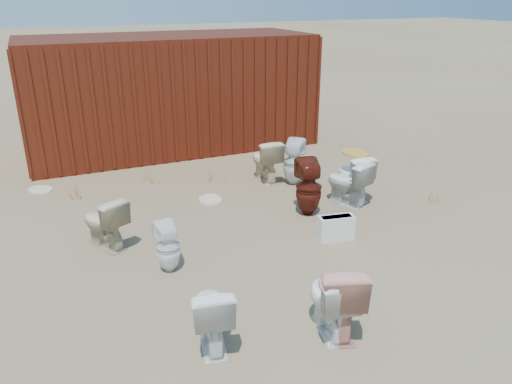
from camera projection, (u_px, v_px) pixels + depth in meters
name	position (u px, v px, depth m)	size (l,w,h in m)	color
ground	(274.00, 244.00, 6.88)	(100.00, 100.00, 0.00)	brown
shipping_container	(171.00, 92.00, 10.85)	(6.00, 2.40, 2.40)	#47170B
toilet_front_a	(211.00, 313.00, 4.79)	(0.40, 0.70, 0.72)	white
toilet_front_pink	(338.00, 295.00, 5.00)	(0.45, 0.80, 0.81)	tan
toilet_front_c	(331.00, 301.00, 4.98)	(0.40, 0.71, 0.72)	white
toilet_front_maroon	(309.00, 187.00, 7.65)	(0.40, 0.41, 0.88)	#52170E
toilet_front_e	(348.00, 183.00, 8.02)	(0.42, 0.74, 0.76)	silver
toilet_back_a	(168.00, 247.00, 6.11)	(0.30, 0.30, 0.66)	white
toilet_back_beige_left	(104.00, 222.00, 6.67)	(0.41, 0.71, 0.73)	#C0B38D
toilet_back_beige_right	(265.00, 160.00, 9.05)	(0.44, 0.77, 0.79)	beige
toilet_back_yellowlid	(353.00, 176.00, 8.30)	(0.43, 0.76, 0.77)	white
toilet_back_e	(294.00, 162.00, 8.89)	(0.37, 0.38, 0.82)	white
yellow_lid	(355.00, 153.00, 8.15)	(0.39, 0.49, 0.03)	#C38A22
loose_tank	(336.00, 228.00, 6.95)	(0.50, 0.20, 0.35)	silver
loose_lid_near	(210.00, 200.00, 8.32)	(0.38, 0.49, 0.02)	beige
loose_lid_far	(41.00, 190.00, 8.73)	(0.36, 0.47, 0.02)	beige
weed_clump_a	(70.00, 189.00, 8.32)	(0.36, 0.36, 0.34)	#A47E41
weed_clump_b	(215.00, 174.00, 9.06)	(0.32, 0.32, 0.31)	#A47E41
weed_clump_c	(300.00, 159.00, 9.86)	(0.36, 0.36, 0.33)	#A47E41
weed_clump_d	(149.00, 177.00, 9.03)	(0.30, 0.30, 0.24)	#A47E41
weed_clump_e	(263.00, 154.00, 10.25)	(0.34, 0.34, 0.28)	#A47E41
weed_clump_f	(435.00, 196.00, 8.23)	(0.28, 0.28, 0.21)	#A47E41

